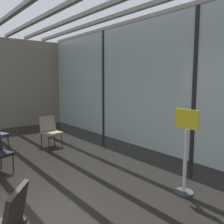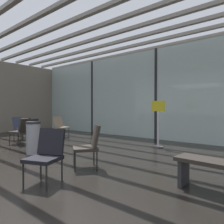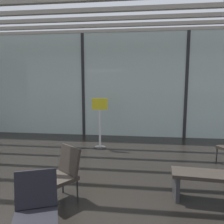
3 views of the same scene
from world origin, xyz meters
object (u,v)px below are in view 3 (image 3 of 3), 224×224
parked_airplane (96,83)px  lounge_chair_0 (36,207)px  waiting_bench (220,181)px  lounge_chair_2 (63,171)px  info_sign (100,125)px

parked_airplane → lounge_chair_0: bearing=-82.9°
waiting_bench → parked_airplane: bearing=-62.5°
lounge_chair_2 → waiting_bench: lounge_chair_2 is taller
lounge_chair_0 → lounge_chair_2: same height
lounge_chair_0 → waiting_bench: 2.76m
waiting_bench → info_sign: size_ratio=1.06×
lounge_chair_0 → waiting_bench: bearing=5.7°
info_sign → lounge_chair_0: bearing=-90.8°
parked_airplane → waiting_bench: (3.71, -8.83, -1.46)m
parked_airplane → lounge_chair_2: 9.25m
lounge_chair_0 → lounge_chair_2: bearing=70.7°
waiting_bench → info_sign: bearing=-42.7°
parked_airplane → lounge_chair_0: 10.25m
parked_airplane → lounge_chair_2: (1.22, -9.07, -1.33)m
waiting_bench → info_sign: 3.56m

